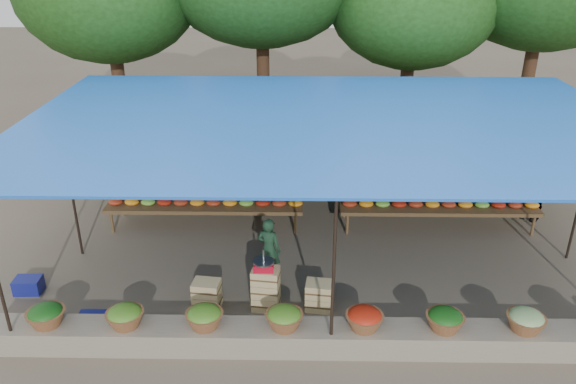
{
  "coord_description": "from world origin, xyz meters",
  "views": [
    {
      "loc": [
        -0.53,
        -9.59,
        5.79
      ],
      "look_at": [
        -0.69,
        0.2,
        1.29
      ],
      "focal_mm": 35.0,
      "sensor_mm": 36.0,
      "label": 1
    }
  ],
  "objects_px": {
    "crate_counter": "(264,292)",
    "blue_crate_back": "(28,285)",
    "weighing_scale": "(264,265)",
    "vendor_seated": "(269,250)",
    "blue_crate_front": "(93,323)"
  },
  "relations": [
    {
      "from": "crate_counter",
      "to": "blue_crate_back",
      "type": "bearing_deg",
      "value": 174.59
    },
    {
      "from": "weighing_scale",
      "to": "blue_crate_back",
      "type": "height_order",
      "value": "weighing_scale"
    },
    {
      "from": "crate_counter",
      "to": "vendor_seated",
      "type": "height_order",
      "value": "vendor_seated"
    },
    {
      "from": "vendor_seated",
      "to": "blue_crate_front",
      "type": "xyz_separation_m",
      "value": [
        -2.75,
        -1.54,
        -0.48
      ]
    },
    {
      "from": "blue_crate_back",
      "to": "blue_crate_front",
      "type": "bearing_deg",
      "value": -36.77
    },
    {
      "from": "vendor_seated",
      "to": "blue_crate_back",
      "type": "xyz_separation_m",
      "value": [
        -4.26,
        -0.5,
        -0.48
      ]
    },
    {
      "from": "weighing_scale",
      "to": "vendor_seated",
      "type": "xyz_separation_m",
      "value": [
        0.04,
        0.9,
        -0.24
      ]
    },
    {
      "from": "vendor_seated",
      "to": "blue_crate_back",
      "type": "relative_size",
      "value": 2.7
    },
    {
      "from": "weighing_scale",
      "to": "blue_crate_front",
      "type": "height_order",
      "value": "weighing_scale"
    },
    {
      "from": "crate_counter",
      "to": "vendor_seated",
      "type": "bearing_deg",
      "value": 87.21
    },
    {
      "from": "weighing_scale",
      "to": "blue_crate_back",
      "type": "distance_m",
      "value": 4.3
    },
    {
      "from": "weighing_scale",
      "to": "blue_crate_back",
      "type": "relative_size",
      "value": 0.81
    },
    {
      "from": "weighing_scale",
      "to": "vendor_seated",
      "type": "relative_size",
      "value": 0.3
    },
    {
      "from": "crate_counter",
      "to": "blue_crate_front",
      "type": "height_order",
      "value": "crate_counter"
    },
    {
      "from": "blue_crate_front",
      "to": "crate_counter",
      "type": "bearing_deg",
      "value": 13.59
    }
  ]
}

